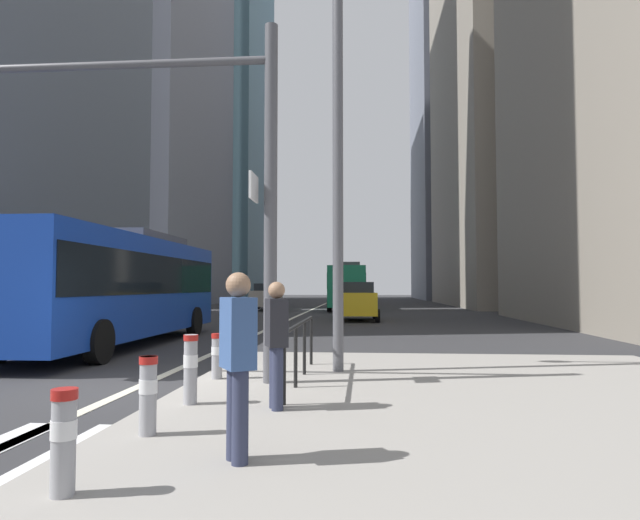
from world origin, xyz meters
name	(u,v)px	position (x,y,z in m)	size (l,w,h in m)	color
ground_plane	(292,319)	(0.00, 20.00, 0.00)	(160.00, 160.00, 0.00)	#303033
median_island	(479,402)	(5.50, -1.00, 0.07)	(9.00, 10.00, 0.15)	gray
lane_centre_line	(310,310)	(0.00, 30.00, 0.01)	(0.20, 80.00, 0.01)	beige
office_tower_left_mid	(155,22)	(-16.00, 40.19, 27.06)	(10.51, 19.80, 54.11)	slate
office_tower_left_far	(215,126)	(-16.00, 61.52, 23.31)	(12.90, 17.67, 46.61)	slate
office_tower_right_mid	(505,44)	(17.00, 41.53, 24.30)	(10.73, 24.68, 48.59)	gray
office_tower_right_far	(457,113)	(17.00, 66.91, 25.98)	(11.44, 20.73, 51.97)	slate
city_bus_blue_oncoming	(118,283)	(-3.23, 6.16, 1.84)	(2.77, 10.93, 3.40)	#14389E
city_bus_red_receding	(348,285)	(2.69, 31.33, 1.84)	(2.78, 11.10, 3.40)	#198456
city_bus_red_distant	(353,285)	(2.72, 49.12, 1.84)	(2.77, 11.32, 3.40)	red
car_oncoming_mid	(267,296)	(-3.24, 30.20, 0.99)	(2.10, 4.59, 1.94)	#B2A899
car_receding_near	(358,301)	(3.56, 18.52, 0.99)	(2.14, 4.06, 1.94)	gold
traffic_signal_gantry	(133,144)	(-0.06, -0.14, 4.16)	(7.03, 0.65, 6.00)	#515156
street_lamp_post	(338,100)	(3.39, 1.17, 5.28)	(5.50, 0.32, 8.00)	#56565B
bollard_front	(64,436)	(1.60, -5.00, 0.60)	(0.20, 0.20, 0.80)	#99999E
bollard_left	(148,391)	(1.57, -3.33, 0.61)	(0.20, 0.20, 0.83)	#99999E
bollard_right	(191,366)	(1.54, -1.82, 0.66)	(0.20, 0.20, 0.93)	#99999E
bollard_back	(217,353)	(1.36, 0.17, 0.58)	(0.20, 0.20, 0.77)	#99999E
pedestrian_railing	(300,338)	(2.80, 0.11, 0.86)	(0.06, 3.82, 0.98)	black
pedestrian_waiting	(276,338)	(2.74, -2.01, 1.06)	(0.36, 0.44, 1.64)	#2D334C
pedestrian_walking	(238,356)	(2.73, -4.12, 1.10)	(0.40, 0.45, 1.71)	#2D334C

